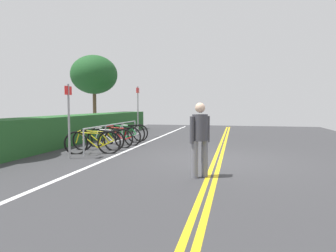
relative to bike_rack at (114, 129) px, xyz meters
name	(u,v)px	position (x,y,z in m)	size (l,w,h in m)	color
ground_plane	(217,161)	(-2.08, -3.88, -0.64)	(28.56, 12.42, 0.05)	#353538
centre_line_yellow_inner	(220,160)	(-2.08, -3.96, -0.61)	(25.71, 0.10, 0.00)	gold
centre_line_yellow_outer	(214,160)	(-2.08, -3.80, -0.61)	(25.71, 0.10, 0.00)	gold
bike_lane_stripe_white	(114,156)	(-2.08, -0.87, -0.61)	(25.71, 0.12, 0.00)	white
bike_rack	(114,129)	(0.00, 0.00, 0.00)	(4.65, 0.05, 0.83)	#9EA0A5
bicycle_0	(93,143)	(-1.86, -0.07, -0.26)	(0.65, 1.67, 0.76)	black
bicycle_1	(98,140)	(-1.11, 0.12, -0.27)	(0.46, 1.79, 0.73)	black
bicycle_2	(110,138)	(-0.40, 0.01, -0.27)	(0.46, 1.79, 0.73)	black
bicycle_3	(120,136)	(0.34, -0.08, -0.26)	(0.46, 1.77, 0.75)	black
bicycle_4	(123,133)	(1.11, 0.09, -0.25)	(0.46, 1.86, 0.78)	black
bicycle_5	(130,132)	(1.79, 0.07, -0.26)	(0.46, 1.74, 0.75)	black
pedestrian	(200,135)	(-4.11, -3.63, 0.27)	(0.37, 0.38, 1.55)	slate
sign_post_near	(69,114)	(-2.77, 0.18, 0.65)	(0.36, 0.06, 2.09)	gray
sign_post_far	(138,107)	(3.08, 0.12, 0.81)	(0.36, 0.06, 2.38)	gray
hedge_backdrop	(83,127)	(1.50, 2.12, -0.07)	(13.60, 1.23, 1.10)	#235626
tree_mid	(94,75)	(6.42, 3.99, 2.72)	(2.78, 2.78, 4.50)	brown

